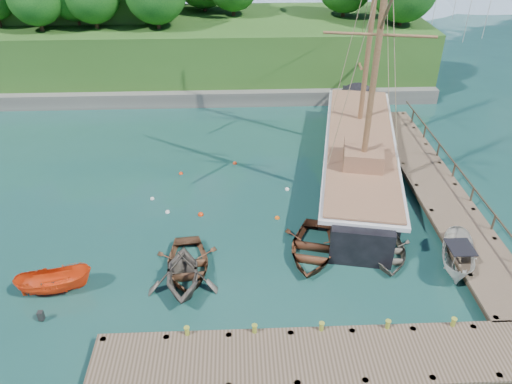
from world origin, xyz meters
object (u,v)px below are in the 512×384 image
rowboat_4 (361,236)px  cabin_boat_white (455,268)px  motorboat_orange (57,291)px  schooner (359,159)px  rowboat_2 (312,254)px  rowboat_1 (184,287)px  rowboat_0 (188,270)px  rowboat_3 (386,256)px

rowboat_4 → cabin_boat_white: (4.45, -3.05, 0.00)m
motorboat_orange → schooner: size_ratio=0.14×
rowboat_2 → schooner: 9.92m
rowboat_1 → rowboat_0: bearing=81.7°
rowboat_0 → rowboat_2: size_ratio=0.92×
rowboat_3 → cabin_boat_white: size_ratio=0.96×
motorboat_orange → schooner: 21.08m
rowboat_3 → schooner: bearing=96.4°
rowboat_3 → rowboat_4: bearing=126.5°
cabin_boat_white → schooner: schooner is taller
rowboat_0 → rowboat_2: (6.82, 1.10, 0.00)m
rowboat_3 → motorboat_orange: bearing=-164.9°
rowboat_1 → rowboat_3: size_ratio=1.00×
rowboat_0 → rowboat_3: bearing=-1.5°
rowboat_2 → rowboat_4: 3.46m
rowboat_0 → schooner: (11.28, 9.90, 1.08)m
rowboat_2 → motorboat_orange: bearing=-154.4°
motorboat_orange → cabin_boat_white: size_ratio=0.87×
rowboat_1 → motorboat_orange: size_ratio=1.10×
rowboat_1 → motorboat_orange: (-6.42, -0.01, 0.00)m
rowboat_1 → rowboat_4: size_ratio=1.05×
rowboat_2 → rowboat_3: (4.12, -0.38, 0.00)m
rowboat_1 → schooner: bearing=41.6°
rowboat_0 → motorboat_orange: size_ratio=1.24×
rowboat_0 → rowboat_1: rowboat_1 is taller
schooner → rowboat_4: bearing=-89.1°
rowboat_2 → schooner: bearing=78.5°
cabin_boat_white → rowboat_3: bearing=-178.1°
rowboat_0 → rowboat_4: size_ratio=1.19×
rowboat_1 → rowboat_2: rowboat_1 is taller
motorboat_orange → cabin_boat_white: 20.94m
rowboat_4 → motorboat_orange: 16.93m
rowboat_4 → schooner: 7.47m
cabin_boat_white → rowboat_2: bearing=-171.0°
rowboat_2 → rowboat_4: size_ratio=1.29×
rowboat_1 → rowboat_4: rowboat_1 is taller
rowboat_2 → rowboat_4: bearing=41.6°
schooner → rowboat_1: bearing=-124.0°
rowboat_3 → rowboat_1: bearing=-161.2°
rowboat_1 → cabin_boat_white: size_ratio=0.96×
schooner → rowboat_3: bearing=-80.6°
rowboat_2 → rowboat_3: 4.14m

